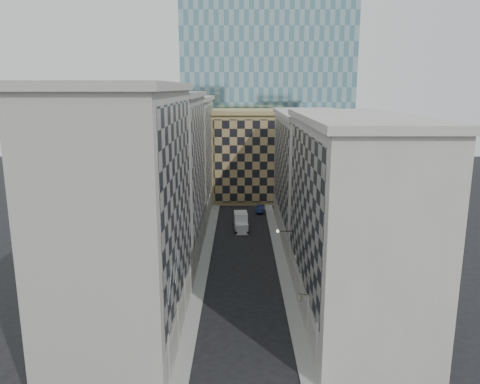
{
  "coord_description": "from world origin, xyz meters",
  "views": [
    {
      "loc": [
        -0.34,
        -30.4,
        23.25
      ],
      "look_at": [
        -0.38,
        12.58,
        13.64
      ],
      "focal_mm": 35.0,
      "sensor_mm": 36.0,
      "label": 1
    }
  ],
  "objects": [
    {
      "name": "bldg_left_b",
      "position": [
        -10.88,
        33.0,
        11.32
      ],
      "size": [
        10.8,
        22.8,
        22.7
      ],
      "color": "gray",
      "rests_on": "ground"
    },
    {
      "name": "bldg_right_a",
      "position": [
        10.88,
        15.0,
        10.32
      ],
      "size": [
        10.8,
        26.8,
        20.7
      ],
      "color": "#AAA49C",
      "rests_on": "ground"
    },
    {
      "name": "shop_sign",
      "position": [
        5.38,
        10.55,
        3.84
      ],
      "size": [
        0.76,
        0.63,
        0.75
      ],
      "rotation": [
        0.0,
        0.0,
        -0.42
      ],
      "color": "black",
      "rests_on": "ground"
    },
    {
      "name": "sidewalk_east",
      "position": [
        5.25,
        30.0,
        0.07
      ],
      "size": [
        1.5,
        100.0,
        0.15
      ],
      "primitive_type": "cube",
      "color": "gray",
      "rests_on": "ground"
    },
    {
      "name": "box_truck",
      "position": [
        -0.23,
        44.43,
        1.25
      ],
      "size": [
        2.44,
        5.35,
        2.87
      ],
      "rotation": [
        0.0,
        0.0,
        0.06
      ],
      "color": "silver",
      "rests_on": "ground"
    },
    {
      "name": "tan_block",
      "position": [
        2.0,
        67.9,
        9.44
      ],
      "size": [
        16.8,
        14.8,
        18.8
      ],
      "color": "#A28E56",
      "rests_on": "ground"
    },
    {
      "name": "bldg_left_a",
      "position": [
        -10.88,
        11.0,
        11.82
      ],
      "size": [
        10.8,
        22.8,
        23.7
      ],
      "color": "#A59F95",
      "rests_on": "ground"
    },
    {
      "name": "church_tower",
      "position": [
        0.0,
        82.0,
        26.95
      ],
      "size": [
        7.2,
        7.2,
        51.5
      ],
      "color": "#2E2924",
      "rests_on": "ground"
    },
    {
      "name": "bldg_left_c",
      "position": [
        -10.88,
        55.0,
        10.83
      ],
      "size": [
        10.8,
        22.8,
        21.7
      ],
      "color": "#A59F95",
      "rests_on": "ground"
    },
    {
      "name": "bldg_right_b",
      "position": [
        10.89,
        42.0,
        9.85
      ],
      "size": [
        10.8,
        28.8,
        19.7
      ],
      "color": "#AAA49C",
      "rests_on": "ground"
    },
    {
      "name": "bracket_lamp",
      "position": [
        4.38,
        24.0,
        6.2
      ],
      "size": [
        1.98,
        0.36,
        0.36
      ],
      "color": "black",
      "rests_on": "ground"
    },
    {
      "name": "sidewalk_west",
      "position": [
        -5.25,
        30.0,
        0.07
      ],
      "size": [
        1.5,
        100.0,
        0.15
      ],
      "primitive_type": "cube",
      "color": "gray",
      "rests_on": "ground"
    },
    {
      "name": "dark_car",
      "position": [
        3.5,
        55.85,
        0.67
      ],
      "size": [
        1.91,
        4.21,
        1.34
      ],
      "primitive_type": "imported",
      "rotation": [
        0.0,
        0.0,
        -0.13
      ],
      "color": "#10193E",
      "rests_on": "ground"
    },
    {
      "name": "flagpoles_left",
      "position": [
        -5.9,
        6.0,
        8.0
      ],
      "size": [
        0.1,
        6.33,
        2.33
      ],
      "color": "gray",
      "rests_on": "ground"
    }
  ]
}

